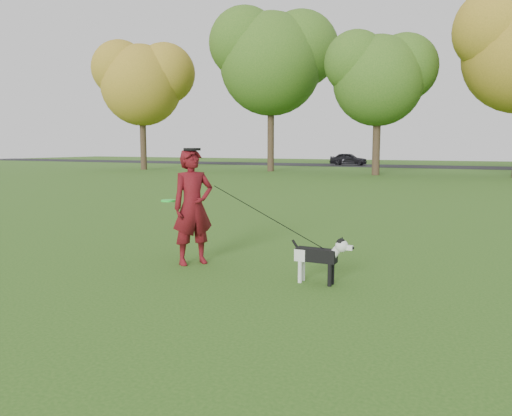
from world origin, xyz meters
The scene contains 7 objects.
ground centered at (0.00, 0.00, 0.00)m, with size 120.00×120.00×0.00m, color #285116.
road centered at (0.00, 40.00, 0.01)m, with size 120.00×7.00×0.02m, color black.
man centered at (-1.34, 0.13, 0.92)m, with size 0.67×0.44×1.84m, color #500B0F.
dog centered at (0.87, -0.11, 0.41)m, with size 0.89×0.18×0.68m.
car_left centered at (-9.73, 40.00, 0.61)m, with size 1.39×3.45×1.18m, color black.
man_held_items centered at (0.02, -0.02, 0.87)m, with size 2.82×0.40×1.39m.
tree_row centered at (-1.43, 26.07, 7.41)m, with size 51.74×8.86×12.01m.
Camera 1 is at (2.96, -6.48, 1.88)m, focal length 35.00 mm.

